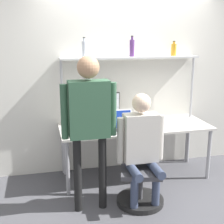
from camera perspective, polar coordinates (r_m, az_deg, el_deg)
name	(u,v)px	position (r m, az deg, el deg)	size (l,w,h in m)	color
ground_plane	(143,188)	(4.21, 5.75, -13.73)	(12.00, 12.00, 0.00)	#4C4C51
wall_back	(127,77)	(4.54, 2.80, 6.38)	(8.00, 0.06, 2.70)	silver
desk	(135,130)	(4.30, 4.22, -3.30)	(2.05, 0.77, 0.74)	beige
shelf_unit	(130,74)	(4.38, 3.38, 7.00)	(1.95, 0.23, 1.66)	silver
monitor	(100,107)	(4.34, -2.14, 0.95)	(0.55, 0.21, 0.43)	black
laptop	(123,124)	(4.11, 1.94, -2.20)	(0.29, 0.26, 0.25)	silver
cell_phone	(139,129)	(4.14, 5.02, -3.04)	(0.07, 0.15, 0.01)	black
office_chair	(140,181)	(3.81, 5.19, -12.39)	(0.57, 0.57, 0.89)	black
person_seated	(142,142)	(3.56, 5.43, -5.44)	(0.56, 0.47, 1.33)	#38425B
person_standing	(89,114)	(3.34, -4.21, -0.39)	(0.60, 0.24, 1.75)	black
bottle_amber	(174,50)	(4.58, 11.21, 11.15)	(0.07, 0.07, 0.21)	gold
bottle_clear	(84,49)	(4.21, -5.09, 11.43)	(0.07, 0.07, 0.26)	silver
bottle_purple	(132,48)	(4.36, 3.67, 11.64)	(0.07, 0.07, 0.28)	#593372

